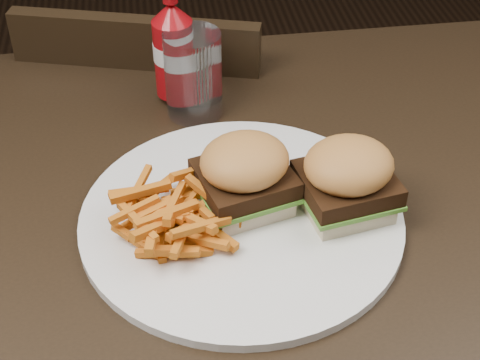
{
  "coord_description": "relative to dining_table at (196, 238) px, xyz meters",
  "views": [
    {
      "loc": [
        -0.03,
        -0.57,
        1.28
      ],
      "look_at": [
        0.05,
        0.01,
        0.8
      ],
      "focal_mm": 55.0,
      "sensor_mm": 36.0,
      "label": 1
    }
  ],
  "objects": [
    {
      "name": "dining_table",
      "position": [
        0.0,
        0.0,
        0.0
      ],
      "size": [
        1.2,
        0.8,
        0.04
      ],
      "primitive_type": "cube",
      "color": "black",
      "rests_on": "ground"
    },
    {
      "name": "chair_far",
      "position": [
        -0.0,
        0.5,
        -0.3
      ],
      "size": [
        0.46,
        0.46,
        0.03
      ],
      "primitive_type": "cube",
      "rotation": [
        0.0,
        0.0,
        2.86
      ],
      "color": "black",
      "rests_on": "ground"
    },
    {
      "name": "plate",
      "position": [
        0.05,
        -0.0,
        0.03
      ],
      "size": [
        0.34,
        0.34,
        0.01
      ],
      "primitive_type": "cylinder",
      "color": "white",
      "rests_on": "dining_table"
    },
    {
      "name": "sandwich_half_a",
      "position": [
        0.05,
        0.01,
        0.04
      ],
      "size": [
        0.1,
        0.1,
        0.02
      ],
      "primitive_type": "cube",
      "rotation": [
        0.0,
        0.0,
        0.27
      ],
      "color": "#F9E2BE",
      "rests_on": "plate"
    },
    {
      "name": "sandwich_half_b",
      "position": [
        0.16,
        -0.01,
        0.04
      ],
      "size": [
        0.1,
        0.09,
        0.02
      ],
      "primitive_type": "cube",
      "rotation": [
        0.0,
        0.0,
        0.18
      ],
      "color": "beige",
      "rests_on": "plate"
    },
    {
      "name": "fries_pile",
      "position": [
        -0.03,
        -0.01,
        0.05
      ],
      "size": [
        0.14,
        0.14,
        0.04
      ],
      "primitive_type": null,
      "rotation": [
        0.0,
        0.0,
        0.43
      ],
      "color": "#D74F04",
      "rests_on": "plate"
    },
    {
      "name": "ketchup_bottle",
      "position": [
        -0.0,
        0.25,
        0.08
      ],
      "size": [
        0.05,
        0.05,
        0.1
      ],
      "primitive_type": "cylinder",
      "rotation": [
        0.0,
        0.0,
        0.01
      ],
      "color": "#9C0A0F",
      "rests_on": "dining_table"
    },
    {
      "name": "tumbler",
      "position": [
        0.02,
        0.21,
        0.08
      ],
      "size": [
        0.08,
        0.08,
        0.11
      ],
      "primitive_type": "cylinder",
      "rotation": [
        0.0,
        0.0,
        0.08
      ],
      "color": "white",
      "rests_on": "dining_table"
    }
  ]
}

